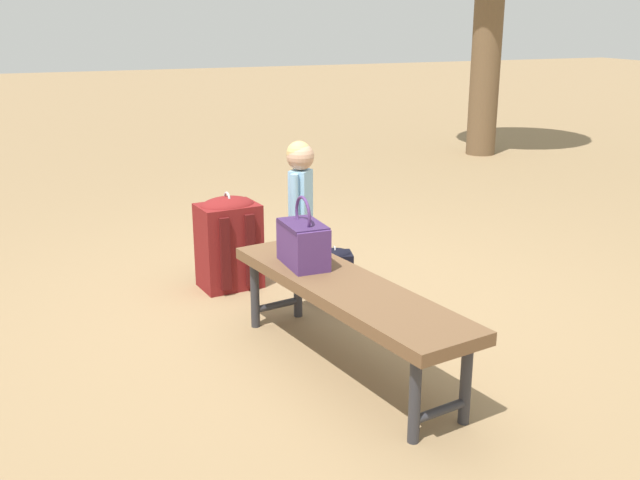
{
  "coord_description": "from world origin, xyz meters",
  "views": [
    {
      "loc": [
        -3.86,
        1.48,
        1.7
      ],
      "look_at": [
        -0.07,
        -0.03,
        0.45
      ],
      "focal_mm": 41.65,
      "sensor_mm": 36.0,
      "label": 1
    }
  ],
  "objects_px": {
    "backpack_large": "(229,240)",
    "child_standing": "(300,186)",
    "backpack_small": "(334,274)",
    "handbag": "(303,242)",
    "park_bench": "(347,295)"
  },
  "relations": [
    {
      "from": "backpack_large",
      "to": "backpack_small",
      "type": "xyz_separation_m",
      "value": [
        -0.49,
        -0.53,
        -0.14
      ]
    },
    {
      "from": "handbag",
      "to": "backpack_large",
      "type": "xyz_separation_m",
      "value": [
        1.01,
        0.14,
        -0.26
      ]
    },
    {
      "from": "park_bench",
      "to": "handbag",
      "type": "height_order",
      "value": "handbag"
    },
    {
      "from": "backpack_large",
      "to": "backpack_small",
      "type": "height_order",
      "value": "backpack_large"
    },
    {
      "from": "backpack_small",
      "to": "park_bench",
      "type": "bearing_deg",
      "value": 160.89
    },
    {
      "from": "handbag",
      "to": "backpack_small",
      "type": "height_order",
      "value": "handbag"
    },
    {
      "from": "park_bench",
      "to": "handbag",
      "type": "relative_size",
      "value": 4.47
    },
    {
      "from": "handbag",
      "to": "child_standing",
      "type": "height_order",
      "value": "child_standing"
    },
    {
      "from": "backpack_small",
      "to": "backpack_large",
      "type": "bearing_deg",
      "value": 47.19
    },
    {
      "from": "backpack_small",
      "to": "handbag",
      "type": "bearing_deg",
      "value": 142.66
    },
    {
      "from": "child_standing",
      "to": "backpack_small",
      "type": "relative_size",
      "value": 2.54
    },
    {
      "from": "park_bench",
      "to": "backpack_large",
      "type": "distance_m",
      "value": 1.37
    },
    {
      "from": "handbag",
      "to": "backpack_large",
      "type": "distance_m",
      "value": 1.05
    },
    {
      "from": "park_bench",
      "to": "handbag",
      "type": "distance_m",
      "value": 0.4
    },
    {
      "from": "backpack_large",
      "to": "child_standing",
      "type": "bearing_deg",
      "value": -80.37
    }
  ]
}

